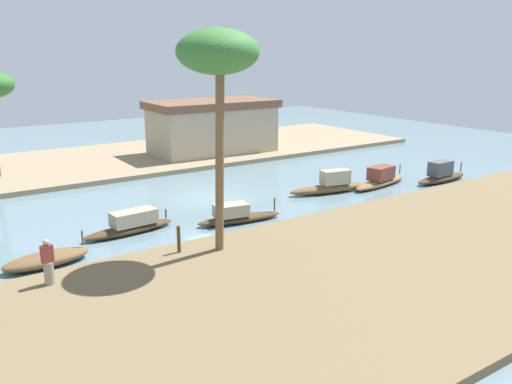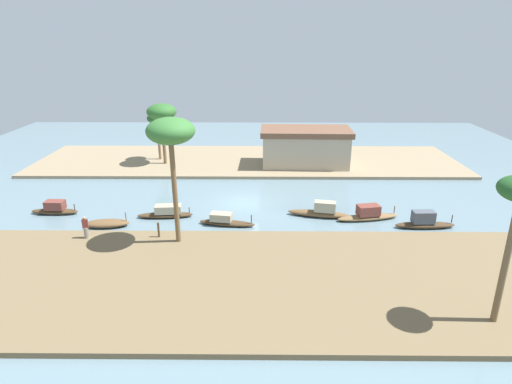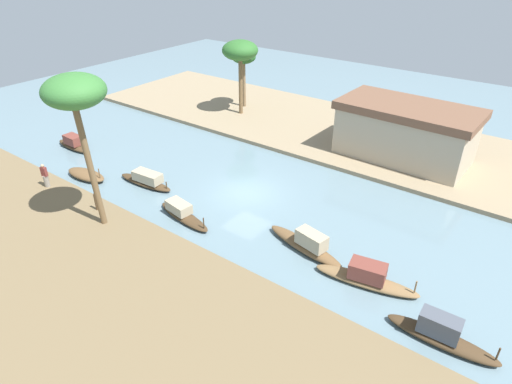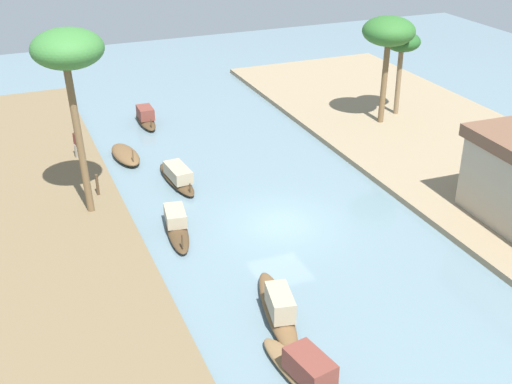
# 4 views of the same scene
# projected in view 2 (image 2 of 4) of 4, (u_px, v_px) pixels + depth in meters

# --- Properties ---
(river_water) EXTENTS (70.86, 70.86, 0.00)m
(river_water) POSITION_uv_depth(u_px,v_px,m) (243.00, 203.00, 35.69)
(river_water) COLOR slate
(river_water) RESTS_ON ground
(riverbank_left) EXTENTS (46.19, 12.32, 0.30)m
(riverbank_left) POSITION_uv_depth(u_px,v_px,m) (235.00, 280.00, 24.07)
(riverbank_left) COLOR brown
(riverbank_left) RESTS_ON ground
(riverbank_right) EXTENTS (46.19, 12.32, 0.30)m
(riverbank_right) POSITION_uv_depth(u_px,v_px,m) (248.00, 161.00, 47.20)
(riverbank_right) COLOR #937F60
(riverbank_right) RESTS_ON ground
(sampan_midstream) EXTENTS (3.33, 1.51, 1.09)m
(sampan_midstream) POSITION_uv_depth(u_px,v_px,m) (107.00, 223.00, 31.12)
(sampan_midstream) COLOR brown
(sampan_midstream) RESTS_ON river_water
(sampan_with_tall_canopy) EXTENTS (4.94, 1.87, 1.28)m
(sampan_with_tall_canopy) POSITION_uv_depth(u_px,v_px,m) (321.00, 211.00, 32.76)
(sampan_with_tall_canopy) COLOR brown
(sampan_with_tall_canopy) RESTS_ON river_water
(sampan_foreground) EXTENTS (3.74, 1.00, 1.10)m
(sampan_foreground) POSITION_uv_depth(u_px,v_px,m) (55.00, 209.00, 33.31)
(sampan_foreground) COLOR #47331E
(sampan_foreground) RESTS_ON river_water
(sampan_with_red_awning) EXTENTS (4.28, 1.53, 0.96)m
(sampan_with_red_awning) POSITION_uv_depth(u_px,v_px,m) (225.00, 221.00, 31.34)
(sampan_with_red_awning) COLOR #47331E
(sampan_with_red_awning) RESTS_ON river_water
(sampan_downstream_large) EXTENTS (4.33, 1.25, 1.00)m
(sampan_downstream_large) POSITION_uv_depth(u_px,v_px,m) (166.00, 213.00, 32.68)
(sampan_downstream_large) COLOR #47331E
(sampan_downstream_large) RESTS_ON river_water
(sampan_near_left_bank) EXTENTS (4.43, 1.07, 1.31)m
(sampan_near_left_bank) POSITION_uv_depth(u_px,v_px,m) (424.00, 222.00, 30.87)
(sampan_near_left_bank) COLOR #47331E
(sampan_near_left_bank) RESTS_ON river_water
(sampan_upstream_small) EXTENTS (4.97, 1.88, 1.18)m
(sampan_upstream_small) POSITION_uv_depth(u_px,v_px,m) (368.00, 215.00, 32.25)
(sampan_upstream_small) COLOR brown
(sampan_upstream_small) RESTS_ON river_water
(person_on_near_bank) EXTENTS (0.41, 0.39, 1.58)m
(person_on_near_bank) POSITION_uv_depth(u_px,v_px,m) (86.00, 228.00, 28.57)
(person_on_near_bank) COLOR gray
(person_on_near_bank) RESTS_ON riverbank_left
(mooring_post) EXTENTS (0.14, 0.14, 1.06)m
(mooring_post) POSITION_uv_depth(u_px,v_px,m) (159.00, 230.00, 28.75)
(mooring_post) COLOR #4C3823
(mooring_post) RESTS_ON riverbank_left
(palm_tree_left_near) EXTENTS (3.00, 3.00, 8.34)m
(palm_tree_left_near) POSITION_uv_depth(u_px,v_px,m) (171.00, 134.00, 25.71)
(palm_tree_left_near) COLOR brown
(palm_tree_left_near) RESTS_ON riverbank_left
(palm_tree_right_tall) EXTENTS (3.08, 3.08, 6.40)m
(palm_tree_right_tall) POSITION_uv_depth(u_px,v_px,m) (162.00, 113.00, 43.85)
(palm_tree_right_tall) COLOR brown
(palm_tree_right_tall) RESTS_ON riverbank_right
(palm_tree_right_short) EXTENTS (2.19, 2.19, 5.19)m
(palm_tree_right_short) POSITION_uv_depth(u_px,v_px,m) (157.00, 120.00, 45.76)
(palm_tree_right_short) COLOR #7F6647
(palm_tree_right_short) RESTS_ON riverbank_right
(riverside_building) EXTENTS (9.53, 5.24, 3.87)m
(riverside_building) POSITION_uv_depth(u_px,v_px,m) (305.00, 147.00, 44.60)
(riverside_building) COLOR tan
(riverside_building) RESTS_ON riverbank_right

